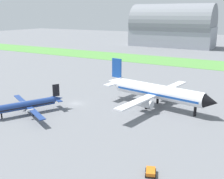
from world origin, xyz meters
The scene contains 6 objects.
ground_plane centered at (0.00, 0.00, 0.00)m, with size 600.00×600.00×0.00m, color slate.
grass_taxiway_strip centered at (0.00, 84.86, 0.04)m, with size 360.00×28.00×0.08m, color #549342.
airplane_midfield_jet centered at (21.24, 8.68, 4.45)m, with size 34.31×34.84×12.35m.
airplane_foreground_turboprop centered at (-5.67, -13.20, 2.52)m, with size 21.08×18.34×6.89m.
baggage_cart_near_gate centered at (33.01, -23.89, 0.57)m, with size 2.47×2.84×0.90m.
hangar_distant centered at (-21.30, 152.82, 14.61)m, with size 63.36×28.64×32.38m.
Camera 1 is at (47.38, -61.83, 25.61)m, focal length 44.51 mm.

